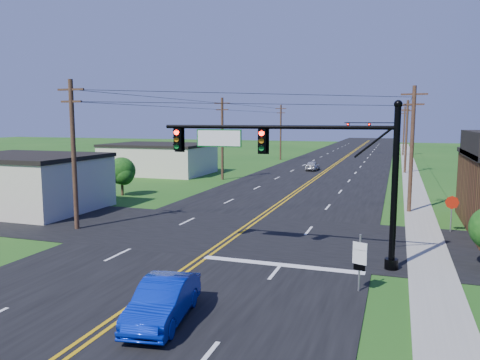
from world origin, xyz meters
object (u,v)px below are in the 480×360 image
(route_sign, at_px, (360,259))
(stop_sign, at_px, (452,206))
(blue_car, at_px, (163,302))
(signal_mast_far, at_px, (374,130))
(signal_mast_main, at_px, (294,161))

(route_sign, relative_size, stop_sign, 1.04)
(blue_car, bearing_deg, stop_sign, 49.33)
(blue_car, bearing_deg, route_sign, 30.54)
(blue_car, bearing_deg, signal_mast_far, 79.38)
(signal_mast_main, relative_size, stop_sign, 5.15)
(blue_car, height_order, stop_sign, stop_sign)
(signal_mast_main, height_order, blue_car, signal_mast_main)
(signal_mast_far, height_order, stop_sign, signal_mast_far)
(signal_mast_far, distance_m, stop_sign, 64.12)
(signal_mast_far, bearing_deg, signal_mast_main, -90.08)
(signal_mast_main, relative_size, route_sign, 4.93)
(signal_mast_main, distance_m, signal_mast_far, 72.00)
(route_sign, bearing_deg, stop_sign, 88.81)
(signal_mast_main, xyz_separation_m, signal_mast_far, (0.10, 72.00, -0.20))
(route_sign, distance_m, stop_sign, 12.45)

